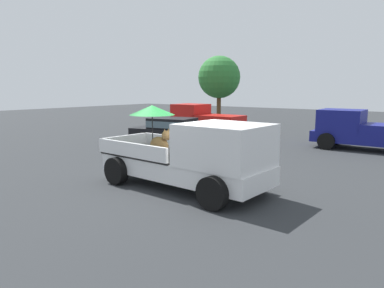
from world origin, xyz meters
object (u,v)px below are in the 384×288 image
object	(u,v)px
pickup_truck_main	(195,156)
parked_sedan_near	(173,130)
pickup_truck_far	(203,120)
pickup_truck_red	(364,131)

from	to	relation	value
pickup_truck_main	parked_sedan_near	bearing A→B (deg)	136.87
pickup_truck_far	parked_sedan_near	bearing A→B (deg)	107.71
pickup_truck_far	pickup_truck_main	bearing A→B (deg)	125.47
pickup_truck_main	parked_sedan_near	world-z (taller)	pickup_truck_main
pickup_truck_far	pickup_truck_red	bearing A→B (deg)	179.24
pickup_truck_red	pickup_truck_far	world-z (taller)	same
pickup_truck_main	pickup_truck_red	distance (m)	10.20
pickup_truck_main	parked_sedan_near	xyz separation A→B (m)	(-5.69, 5.86, -0.24)
pickup_truck_main	pickup_truck_red	world-z (taller)	pickup_truck_main
pickup_truck_main	pickup_truck_far	size ratio (longest dim) A/B	1.06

